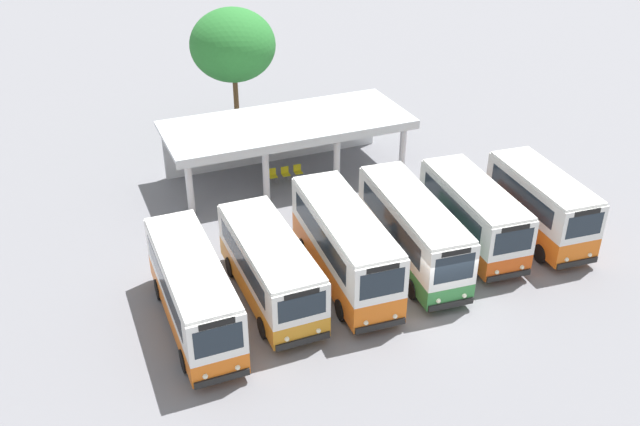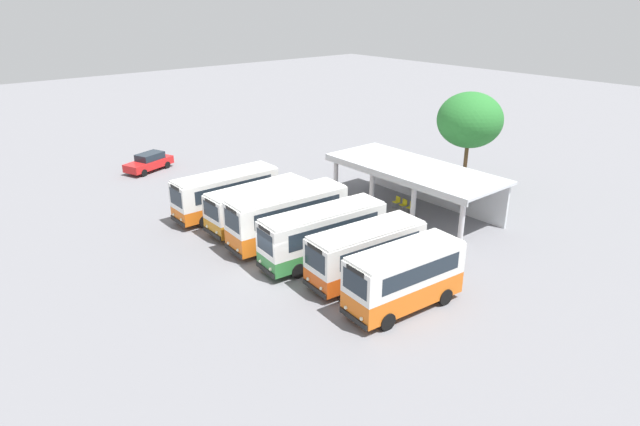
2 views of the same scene
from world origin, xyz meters
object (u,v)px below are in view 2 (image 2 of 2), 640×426
parked_car_flank (149,162)px  waiting_chair_middle_seat (411,207)px  city_bus_nearest_orange (226,192)px  city_bus_second_in_row (259,205)px  city_bus_fifth_blue (366,252)px  city_bus_middle_cream (288,216)px  waiting_chair_second_from_end (404,204)px  city_bus_fourth_amber (323,233)px  city_bus_far_end_green (404,276)px  waiting_chair_end_by_column (397,201)px

parked_car_flank → waiting_chair_middle_seat: 24.65m
waiting_chair_middle_seat → city_bus_nearest_orange: bearing=-128.5°
city_bus_second_in_row → city_bus_fifth_blue: city_bus_fifth_blue is taller
city_bus_middle_cream → city_bus_second_in_row: bearing=179.6°
waiting_chair_second_from_end → city_bus_nearest_orange: bearing=-126.0°
city_bus_nearest_orange → parked_car_flank: size_ratio=1.62×
waiting_chair_middle_seat → waiting_chair_second_from_end: bearing=179.1°
city_bus_middle_cream → waiting_chair_middle_seat: bearing=80.5°
city_bus_fourth_amber → city_bus_middle_cream: bearing=-177.9°
city_bus_nearest_orange → city_bus_fourth_amber: size_ratio=0.96×
city_bus_second_in_row → city_bus_far_end_green: (13.48, -0.23, 0.19)m
city_bus_fourth_amber → city_bus_far_end_green: city_bus_far_end_green is taller
city_bus_second_in_row → waiting_chair_second_from_end: city_bus_second_in_row is taller
city_bus_nearest_orange → waiting_chair_second_from_end: 13.13m
city_bus_nearest_orange → parked_car_flank: (-13.89, 0.08, -0.93)m
city_bus_second_in_row → waiting_chair_middle_seat: city_bus_second_in_row is taller
waiting_chair_second_from_end → city_bus_far_end_green: bearing=-48.1°
city_bus_fourth_amber → parked_car_flank: 24.03m
city_bus_fourth_amber → waiting_chair_end_by_column: bearing=107.6°
waiting_chair_end_by_column → waiting_chair_second_from_end: bearing=-4.5°
city_bus_far_end_green → parked_car_flank: size_ratio=1.37×
parked_car_flank → waiting_chair_second_from_end: size_ratio=5.68×
city_bus_far_end_green → city_bus_middle_cream: bearing=178.9°
city_bus_nearest_orange → city_bus_second_in_row: bearing=9.7°
city_bus_second_in_row → city_bus_middle_cream: (3.37, -0.02, 0.25)m
city_bus_nearest_orange → waiting_chair_end_by_column: size_ratio=9.18×
city_bus_fourth_amber → city_bus_far_end_green: bearing=-2.8°
city_bus_fourth_amber → waiting_chair_second_from_end: bearing=103.8°
city_bus_nearest_orange → city_bus_far_end_green: 16.85m
city_bus_fourth_amber → city_bus_far_end_green: 6.75m
city_bus_fifth_blue → parked_car_flank: 27.40m
city_bus_middle_cream → city_bus_fourth_amber: (3.37, 0.12, -0.09)m
city_bus_fifth_blue → waiting_chair_second_from_end: (-5.80, 9.61, -1.21)m
parked_car_flank → waiting_chair_middle_seat: bearing=25.2°
waiting_chair_end_by_column → waiting_chair_middle_seat: size_ratio=1.00×
city_bus_fifth_blue → city_bus_far_end_green: 3.43m
city_bus_fourth_amber → city_bus_fifth_blue: size_ratio=1.14×
city_bus_second_in_row → city_bus_fifth_blue: 10.12m
city_bus_middle_cream → city_bus_far_end_green: bearing=-1.1°
city_bus_second_in_row → parked_car_flank: bearing=-178.3°
parked_car_flank → waiting_chair_end_by_column: size_ratio=5.68×
parked_car_flank → waiting_chair_middle_seat: parked_car_flank is taller
city_bus_nearest_orange → city_bus_fourth_amber: bearing=3.8°
city_bus_nearest_orange → parked_car_flank: city_bus_nearest_orange is taller
city_bus_middle_cream → waiting_chair_end_by_column: bearing=88.8°
city_bus_fifth_blue → city_bus_nearest_orange: bearing=-175.9°
city_bus_nearest_orange → city_bus_middle_cream: size_ratio=0.97×
city_bus_far_end_green → waiting_chair_middle_seat: bearing=129.6°
city_bus_fourth_amber → waiting_chair_second_from_end: city_bus_fourth_amber is taller
city_bus_nearest_orange → waiting_chair_middle_seat: (8.41, 10.56, -1.24)m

